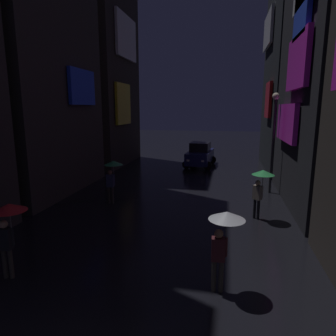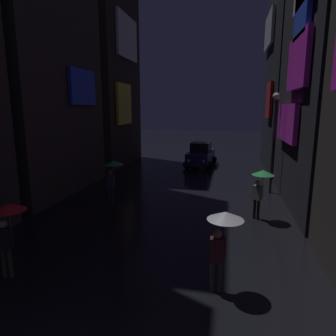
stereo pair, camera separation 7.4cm
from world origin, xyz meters
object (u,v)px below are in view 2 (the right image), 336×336
pedestrian_midstreet_left_green (113,170)px  car_distant (201,155)px  streetlamp_right_far (274,131)px  pedestrian_foreground_right_green (261,181)px  pedestrian_near_crossing_clear (223,229)px  pedestrian_midstreet_centre_red (7,220)px

pedestrian_midstreet_left_green → car_distant: (3.25, 10.50, -0.74)m
streetlamp_right_far → car_distant: bearing=122.6°
pedestrian_foreground_right_green → streetlamp_right_far: 4.73m
car_distant → streetlamp_right_far: (4.48, -7.00, 2.44)m
pedestrian_midstreet_left_green → pedestrian_near_crossing_clear: bearing=-49.2°
pedestrian_near_crossing_clear → car_distant: (-2.10, 16.70, -0.74)m
pedestrian_midstreet_centre_red → streetlamp_right_far: (8.00, 10.19, 1.70)m
pedestrian_midstreet_centre_red → pedestrian_midstreet_left_green: (0.28, 6.69, 0.00)m
pedestrian_midstreet_centre_red → car_distant: size_ratio=0.50×
car_distant → streetlamp_right_far: size_ratio=0.79×
pedestrian_near_crossing_clear → streetlamp_right_far: bearing=76.2°
pedestrian_midstreet_centre_red → pedestrian_foreground_right_green: same height
pedestrian_foreground_right_green → car_distant: 11.87m
pedestrian_midstreet_centre_red → pedestrian_foreground_right_green: 9.17m
pedestrian_near_crossing_clear → pedestrian_foreground_right_green: 5.57m
car_distant → pedestrian_near_crossing_clear: bearing=-82.8°
pedestrian_near_crossing_clear → pedestrian_midstreet_centre_red: bearing=-175.0°
pedestrian_midstreet_centre_red → pedestrian_near_crossing_clear: 5.65m
streetlamp_right_far → pedestrian_near_crossing_clear: bearing=-103.8°
pedestrian_foreground_right_green → pedestrian_midstreet_left_green: (-6.77, 0.82, 0.00)m
pedestrian_midstreet_left_green → car_distant: pedestrian_midstreet_left_green is taller
pedestrian_near_crossing_clear → pedestrian_midstreet_left_green: bearing=130.8°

